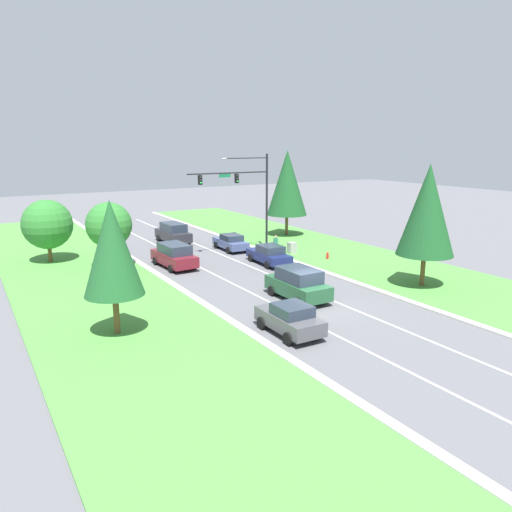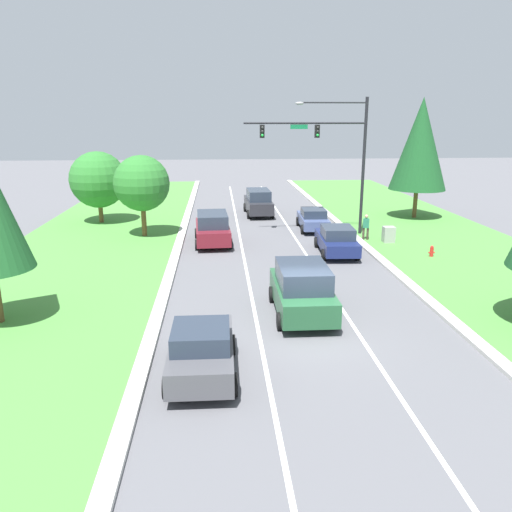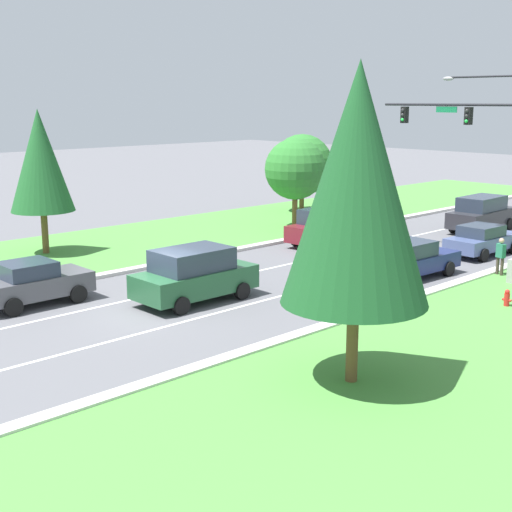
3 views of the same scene
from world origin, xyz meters
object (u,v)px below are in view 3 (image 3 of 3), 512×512
at_px(oak_near_left_tree, 302,165).
at_px(conifer_mid_left_tree, 40,161).
at_px(pedestrian, 501,255).
at_px(charcoal_suv, 482,213).
at_px(forest_suv, 194,274).
at_px(burgundy_suv, 329,226).
at_px(conifer_far_right_tree, 357,185).
at_px(slate_blue_sedan, 483,240).
at_px(fire_hydrant, 507,299).
at_px(navy_sedan, 410,259).
at_px(traffic_signal_mast, 487,137).
at_px(oak_far_left_tree, 295,169).
at_px(graphite_sedan, 33,283).

distance_m(oak_near_left_tree, conifer_mid_left_tree, 18.96).
xyz_separation_m(pedestrian, oak_near_left_tree, (-18.00, 6.91, 2.29)).
height_order(charcoal_suv, pedestrian, charcoal_suv).
xyz_separation_m(forest_suv, burgundy_suv, (-3.61, 11.99, -0.05)).
distance_m(conifer_far_right_tree, conifer_mid_left_tree, 20.87).
bearing_deg(conifer_far_right_tree, pedestrian, 102.47).
height_order(conifer_far_right_tree, conifer_mid_left_tree, conifer_far_right_tree).
relative_size(burgundy_suv, oak_near_left_tree, 0.97).
relative_size(slate_blue_sedan, conifer_far_right_tree, 0.53).
bearing_deg(oak_near_left_tree, conifer_far_right_tree, -44.71).
bearing_deg(forest_suv, fire_hydrant, 42.16).
relative_size(charcoal_suv, pedestrian, 3.03).
distance_m(forest_suv, slate_blue_sedan, 15.78).
xyz_separation_m(navy_sedan, pedestrian, (2.57, 2.97, 0.13)).
distance_m(traffic_signal_mast, navy_sedan, 6.94).
bearing_deg(oak_far_left_tree, conifer_mid_left_tree, -103.88).
xyz_separation_m(traffic_signal_mast, pedestrian, (1.98, -1.78, -4.90)).
height_order(graphite_sedan, conifer_far_right_tree, conifer_far_right_tree).
relative_size(burgundy_suv, graphite_sedan, 1.23).
relative_size(traffic_signal_mast, charcoal_suv, 1.72).
bearing_deg(oak_near_left_tree, pedestrian, -21.01).
bearing_deg(burgundy_suv, graphite_sedan, -93.25).
relative_size(navy_sedan, oak_near_left_tree, 0.90).
bearing_deg(fire_hydrant, pedestrian, 120.74).
bearing_deg(graphite_sedan, charcoal_suv, 82.22).
xyz_separation_m(pedestrian, oak_far_left_tree, (-14.18, 2.17, 2.58)).
relative_size(navy_sedan, conifer_far_right_tree, 0.56).
bearing_deg(oak_far_left_tree, forest_suv, -60.20).
height_order(forest_suv, pedestrian, forest_suv).
bearing_deg(conifer_far_right_tree, fire_hydrant, 93.31).
relative_size(oak_near_left_tree, conifer_mid_left_tree, 0.74).
distance_m(burgundy_suv, fire_hydrant, 12.97).
distance_m(burgundy_suv, oak_near_left_tree, 11.01).
relative_size(charcoal_suv, graphite_sedan, 1.24).
distance_m(graphite_sedan, fire_hydrant, 17.50).
xyz_separation_m(forest_suv, pedestrian, (6.09, 11.96, -0.11)).
relative_size(fire_hydrant, conifer_far_right_tree, 0.08).
bearing_deg(conifer_mid_left_tree, charcoal_suv, 61.48).
bearing_deg(fire_hydrant, oak_far_left_tree, 158.98).
height_order(burgundy_suv, graphite_sedan, burgundy_suv).
height_order(charcoal_suv, oak_near_left_tree, oak_near_left_tree).
bearing_deg(oak_far_left_tree, fire_hydrant, -21.02).
bearing_deg(graphite_sedan, oak_near_left_tree, 109.63).
bearing_deg(charcoal_suv, slate_blue_sedan, -62.16).
distance_m(forest_suv, pedestrian, 13.42).
xyz_separation_m(navy_sedan, forest_suv, (-3.51, -8.99, 0.23)).
relative_size(traffic_signal_mast, conifer_mid_left_tree, 1.25).
xyz_separation_m(navy_sedan, slate_blue_sedan, (-0.16, 6.43, -0.04)).
relative_size(slate_blue_sedan, pedestrian, 2.65).
height_order(navy_sedan, burgundy_suv, burgundy_suv).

